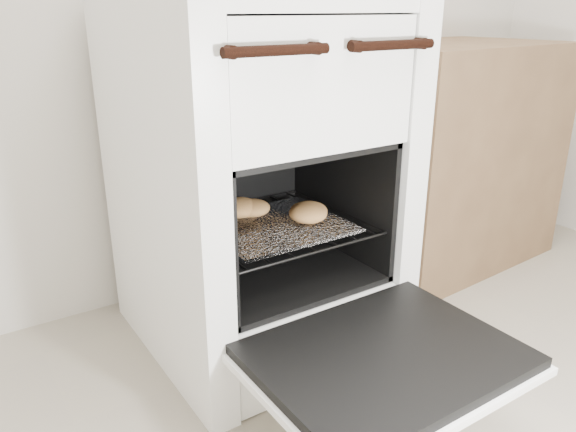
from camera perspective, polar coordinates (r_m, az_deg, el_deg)
name	(u,v)px	position (r m, az deg, el deg)	size (l,w,h in m)	color
stove	(257,181)	(1.54, -3.17, 3.52)	(0.64, 0.71, 0.98)	white
oven_door	(385,359)	(1.27, 9.85, -14.15)	(0.57, 0.45, 0.04)	black
oven_rack	(271,225)	(1.52, -1.76, -0.95)	(0.46, 0.45, 0.01)	black
foil_sheet	(275,225)	(1.50, -1.34, -0.97)	(0.36, 0.32, 0.01)	white
baked_rolls	(276,210)	(1.53, -1.18, 0.63)	(0.28, 0.27, 0.05)	tan
counter	(443,154)	(2.21, 15.51, 6.06)	(0.81, 0.54, 0.81)	brown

